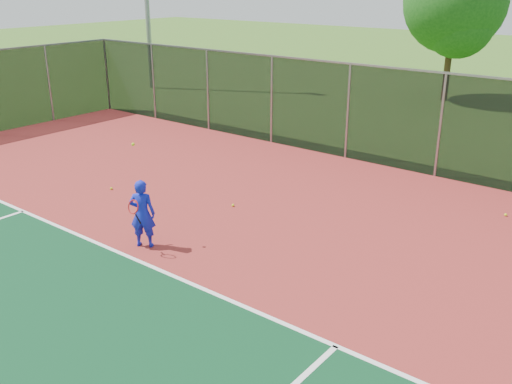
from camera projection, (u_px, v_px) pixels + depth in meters
court_apron at (200, 331)px, 9.40m from camera, size 30.00×20.00×0.02m
fence_back at (440, 125)px, 16.22m from camera, size 30.00×0.06×3.03m
tennis_player at (142, 213)px, 12.11m from camera, size 0.66×0.71×2.25m
practice_ball_0 at (506, 215)px, 13.90m from camera, size 0.07×0.07×0.07m
practice_ball_1 at (111, 188)px, 15.65m from camera, size 0.07×0.07×0.07m
practice_ball_4 at (233, 205)px, 14.49m from camera, size 0.07×0.07×0.07m
tree_back_left at (456, 7)px, 25.69m from camera, size 4.61×4.61×6.78m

